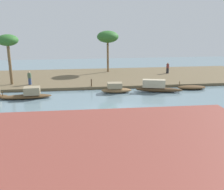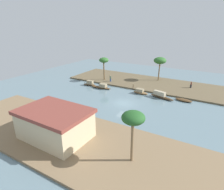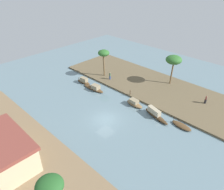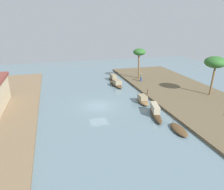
# 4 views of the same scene
# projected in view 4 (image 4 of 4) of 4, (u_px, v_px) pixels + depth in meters

# --- Properties ---
(river_water) EXTENTS (69.94, 69.94, 0.00)m
(river_water) POSITION_uv_depth(u_px,v_px,m) (98.00, 106.00, 30.34)
(river_water) COLOR slate
(river_water) RESTS_ON ground
(riverbank_left) EXTENTS (41.47, 12.50, 0.33)m
(riverbank_left) POSITION_uv_depth(u_px,v_px,m) (188.00, 95.00, 33.92)
(riverbank_left) COLOR brown
(riverbank_left) RESTS_ON ground
(sampan_with_red_awning) EXTENTS (3.39, 1.40, 1.11)m
(sampan_with_red_awning) POSITION_uv_depth(u_px,v_px,m) (143.00, 100.00, 31.25)
(sampan_with_red_awning) COLOR brown
(sampan_with_red_awning) RESTS_ON river_water
(sampan_upstream_small) EXTENTS (3.35, 1.53, 0.93)m
(sampan_upstream_small) POSITION_uv_depth(u_px,v_px,m) (179.00, 129.00, 23.35)
(sampan_upstream_small) COLOR brown
(sampan_upstream_small) RESTS_ON river_water
(sampan_foreground) EXTENTS (5.22, 2.15, 1.37)m
(sampan_foreground) POSITION_uv_depth(u_px,v_px,m) (155.00, 112.00, 27.01)
(sampan_foreground) COLOR #47331E
(sampan_foreground) RESTS_ON river_water
(sampan_downstream_large) EXTENTS (5.14, 1.55, 1.17)m
(sampan_downstream_large) POSITION_uv_depth(u_px,v_px,m) (116.00, 84.00, 39.27)
(sampan_downstream_large) COLOR brown
(sampan_downstream_large) RESTS_ON river_water
(sampan_with_tall_canopy) EXTENTS (3.41, 1.36, 1.24)m
(sampan_with_tall_canopy) POSITION_uv_depth(u_px,v_px,m) (113.00, 78.00, 42.73)
(sampan_with_tall_canopy) COLOR brown
(sampan_with_tall_canopy) RESTS_ON river_water
(person_on_near_bank) EXTENTS (0.44, 0.44, 1.58)m
(person_on_near_bank) POSITION_uv_depth(u_px,v_px,m) (141.00, 78.00, 40.88)
(person_on_near_bank) COLOR #33477A
(person_on_near_bank) RESTS_ON riverbank_left
(mooring_post) EXTENTS (0.14, 0.14, 0.85)m
(mooring_post) POSITION_uv_depth(u_px,v_px,m) (148.00, 91.00, 33.96)
(mooring_post) COLOR #4C3823
(mooring_post) RESTS_ON riverbank_left
(palm_tree_left_near) EXTENTS (3.11, 3.11, 5.95)m
(palm_tree_left_near) POSITION_uv_depth(u_px,v_px,m) (215.00, 63.00, 32.09)
(palm_tree_left_near) COLOR brown
(palm_tree_left_near) RESTS_ON riverbank_left
(palm_tree_left_far) EXTENTS (2.39, 2.39, 5.84)m
(palm_tree_left_far) POSITION_uv_depth(u_px,v_px,m) (139.00, 53.00, 41.51)
(palm_tree_left_far) COLOR brown
(palm_tree_left_far) RESTS_ON riverbank_left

